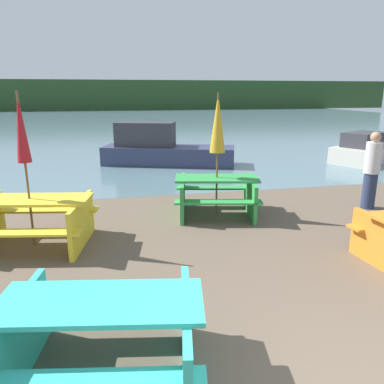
{
  "coord_description": "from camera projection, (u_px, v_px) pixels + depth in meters",
  "views": [
    {
      "loc": [
        -1.83,
        -1.69,
        2.43
      ],
      "look_at": [
        -0.6,
        4.08,
        0.85
      ],
      "focal_mm": 35.0,
      "sensor_mm": 36.0,
      "label": 1
    }
  ],
  "objects": [
    {
      "name": "water",
      "position": [
        133.0,
        120.0,
        32.83
      ],
      "size": [
        60.0,
        50.0,
        0.0
      ],
      "color": "slate",
      "rests_on": "ground_plane"
    },
    {
      "name": "picnic_table_green",
      "position": [
        217.0,
        192.0,
        7.57
      ],
      "size": [
        1.9,
        1.69,
        0.78
      ],
      "rotation": [
        0.0,
        0.0,
        -0.21
      ],
      "color": "green",
      "rests_on": "ground_plane"
    },
    {
      "name": "picnic_table_teal",
      "position": [
        102.0,
        332.0,
        3.17
      ],
      "size": [
        1.93,
        1.66,
        0.77
      ],
      "rotation": [
        0.0,
        0.0,
        -0.17
      ],
      "color": "#33B7A8",
      "rests_on": "ground_plane"
    },
    {
      "name": "boat_second",
      "position": [
        369.0,
        150.0,
        13.46
      ],
      "size": [
        3.66,
        2.8,
        1.07
      ],
      "rotation": [
        0.0,
        0.0,
        0.49
      ],
      "color": "beige",
      "rests_on": "water"
    },
    {
      "name": "umbrella_crimson",
      "position": [
        21.0,
        130.0,
        5.65
      ],
      "size": [
        0.21,
        0.21,
        2.46
      ],
      "color": "brown",
      "rests_on": "ground_plane"
    },
    {
      "name": "boat",
      "position": [
        162.0,
        149.0,
        12.84
      ],
      "size": [
        4.64,
        2.64,
        1.44
      ],
      "rotation": [
        0.0,
        0.0,
        -0.32
      ],
      "color": "#333856",
      "rests_on": "water"
    },
    {
      "name": "far_treeline",
      "position": [
        124.0,
        95.0,
        51.21
      ],
      "size": [
        80.0,
        1.6,
        4.0
      ],
      "color": "#284723",
      "rests_on": "water"
    },
    {
      "name": "person",
      "position": [
        372.0,
        171.0,
        7.91
      ],
      "size": [
        0.33,
        0.33,
        1.64
      ],
      "color": "#283351",
      "rests_on": "ground_plane"
    },
    {
      "name": "picnic_table_yellow",
      "position": [
        32.0,
        217.0,
        6.02
      ],
      "size": [
        2.09,
        1.69,
        0.8
      ],
      "rotation": [
        0.0,
        0.0,
        -0.18
      ],
      "color": "yellow",
      "rests_on": "ground_plane"
    },
    {
      "name": "umbrella_gold",
      "position": [
        218.0,
        124.0,
        7.22
      ],
      "size": [
        0.31,
        0.31,
        2.42
      ],
      "color": "brown",
      "rests_on": "ground_plane"
    }
  ]
}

